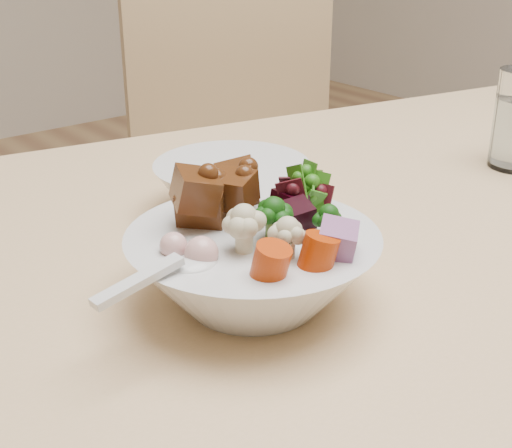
{
  "coord_description": "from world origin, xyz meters",
  "views": [
    {
      "loc": [
        -0.79,
        -0.38,
        1.03
      ],
      "look_at": [
        -0.48,
        0.01,
        0.81
      ],
      "focal_mm": 50.0,
      "sensor_mm": 36.0,
      "label": 1
    }
  ],
  "objects": [
    {
      "name": "chair_far",
      "position": [
        0.04,
        0.65,
        0.52
      ],
      "size": [
        0.54,
        0.54,
        0.93
      ],
      "rotation": [
        0.0,
        0.0,
        -0.31
      ],
      "color": "tan",
      "rests_on": "ground"
    },
    {
      "name": "soup_spoon",
      "position": [
        -0.56,
        -0.01,
        0.8
      ],
      "size": [
        0.1,
        0.03,
        0.02
      ],
      "rotation": [
        0.0,
        0.0,
        0.05
      ],
      "color": "silver",
      "rests_on": "food_bowl"
    },
    {
      "name": "food_bowl",
      "position": [
        -0.48,
        0.01,
        0.77
      ],
      "size": [
        0.2,
        0.2,
        0.11
      ],
      "color": "silver",
      "rests_on": "dining_table"
    },
    {
      "name": "side_bowl",
      "position": [
        -0.38,
        0.16,
        0.77
      ],
      "size": [
        0.16,
        0.16,
        0.05
      ],
      "primitive_type": null,
      "color": "silver",
      "rests_on": "dining_table"
    }
  ]
}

